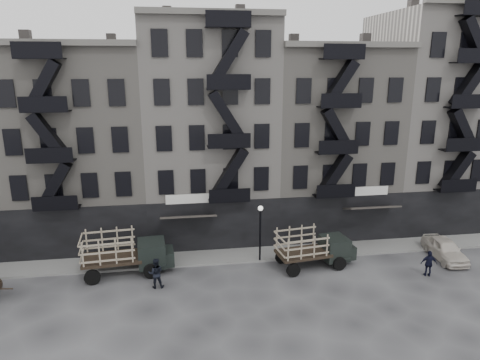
{
  "coord_description": "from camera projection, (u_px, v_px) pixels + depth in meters",
  "views": [
    {
      "loc": [
        -2.53,
        -25.22,
        13.87
      ],
      "look_at": [
        1.76,
        4.0,
        5.83
      ],
      "focal_mm": 32.0,
      "sensor_mm": 36.0,
      "label": 1
    }
  ],
  "objects": [
    {
      "name": "ground",
      "position": [
        222.0,
        282.0,
        28.07
      ],
      "size": [
        140.0,
        140.0,
        0.0
      ],
      "primitive_type": "plane",
      "color": "#38383A",
      "rests_on": "ground"
    },
    {
      "name": "sidewalk",
      "position": [
        217.0,
        257.0,
        31.63
      ],
      "size": [
        55.0,
        2.5,
        0.15
      ],
      "primitive_type": "cube",
      "color": "slate",
      "rests_on": "ground"
    },
    {
      "name": "building_midwest",
      "position": [
        84.0,
        146.0,
        34.08
      ],
      "size": [
        10.0,
        11.35,
        16.2
      ],
      "color": "gray",
      "rests_on": "ground"
    },
    {
      "name": "building_center",
      "position": [
        209.0,
        131.0,
        35.22
      ],
      "size": [
        10.0,
        11.35,
        18.2
      ],
      "color": "#ADA69F",
      "rests_on": "ground"
    },
    {
      "name": "building_mideast",
      "position": [
        325.0,
        140.0,
        36.88
      ],
      "size": [
        10.0,
        11.35,
        16.2
      ],
      "color": "gray",
      "rests_on": "ground"
    },
    {
      "name": "building_east",
      "position": [
        434.0,
        121.0,
        37.88
      ],
      "size": [
        10.0,
        11.35,
        19.2
      ],
      "color": "#ADA69F",
      "rests_on": "ground"
    },
    {
      "name": "lamp_post",
      "position": [
        260.0,
        226.0,
        30.24
      ],
      "size": [
        0.36,
        0.36,
        4.28
      ],
      "color": "black",
      "rests_on": "ground"
    },
    {
      "name": "stake_truck_west",
      "position": [
        125.0,
        250.0,
        28.86
      ],
      "size": [
        6.16,
        2.91,
        3.01
      ],
      "rotation": [
        0.0,
        0.0,
        0.08
      ],
      "color": "black",
      "rests_on": "ground"
    },
    {
      "name": "stake_truck_east",
      "position": [
        314.0,
        245.0,
        29.88
      ],
      "size": [
        5.77,
        2.92,
        2.79
      ],
      "rotation": [
        0.0,
        0.0,
        0.14
      ],
      "color": "black",
      "rests_on": "ground"
    },
    {
      "name": "car_east",
      "position": [
        445.0,
        249.0,
        31.35
      ],
      "size": [
        2.11,
        4.55,
        1.51
      ],
      "primitive_type": "imported",
      "rotation": [
        0.0,
        0.0,
        -0.08
      ],
      "color": "beige",
      "rests_on": "ground"
    },
    {
      "name": "pedestrian_mid",
      "position": [
        156.0,
        273.0,
        27.21
      ],
      "size": [
        0.97,
        0.76,
        1.99
      ],
      "primitive_type": "imported",
      "rotation": [
        0.0,
        0.0,
        3.13
      ],
      "color": "black",
      "rests_on": "ground"
    },
    {
      "name": "policeman",
      "position": [
        429.0,
        264.0,
        28.69
      ],
      "size": [
        1.14,
        0.71,
        1.81
      ],
      "primitive_type": "imported",
      "rotation": [
        0.0,
        0.0,
        2.87
      ],
      "color": "black",
      "rests_on": "ground"
    }
  ]
}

